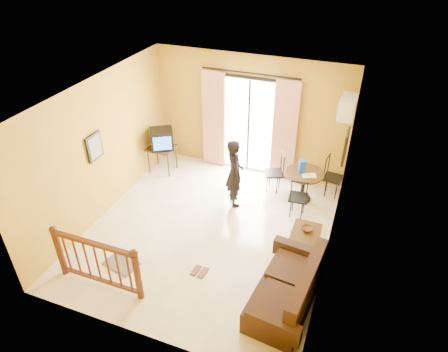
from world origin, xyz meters
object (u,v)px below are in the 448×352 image
at_px(coffee_table, 304,242).
at_px(sofa, 289,291).
at_px(television, 162,139).
at_px(standing_person, 235,173).
at_px(dining_table, 304,178).

bearing_deg(coffee_table, sofa, -89.80).
height_order(television, sofa, television).
bearing_deg(sofa, standing_person, 133.36).
distance_m(dining_table, coffee_table, 1.73).
xyz_separation_m(television, dining_table, (3.36, 0.01, -0.32)).
bearing_deg(television, coffee_table, -55.54).
distance_m(television, coffee_table, 4.11).
bearing_deg(sofa, dining_table, 103.48).
bearing_deg(standing_person, sofa, -176.63).
height_order(dining_table, sofa, sofa).
xyz_separation_m(television, standing_person, (2.02, -0.64, -0.10)).
bearing_deg(sofa, coffee_table, 96.54).
bearing_deg(standing_person, coffee_table, -154.67).
relative_size(dining_table, standing_person, 0.54).
bearing_deg(dining_table, television, -179.77).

